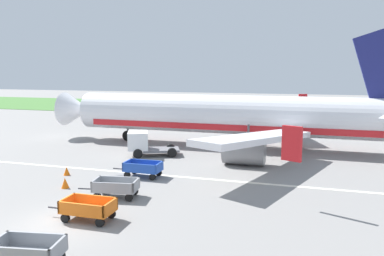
% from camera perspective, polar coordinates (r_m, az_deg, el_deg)
% --- Properties ---
extents(ground_plane, '(220.00, 220.00, 0.00)m').
position_cam_1_polar(ground_plane, '(19.82, -19.21, -13.40)').
color(ground_plane, gray).
extents(grass_strip, '(220.00, 28.00, 0.06)m').
position_cam_1_polar(grass_strip, '(74.28, 8.02, 2.91)').
color(grass_strip, '#477A38').
rests_on(grass_strip, ground).
extents(apron_stripe, '(120.00, 0.36, 0.01)m').
position_cam_1_polar(apron_stripe, '(27.45, -7.77, -6.82)').
color(apron_stripe, silver).
rests_on(apron_stripe, ground).
extents(airplane, '(37.54, 30.30, 11.34)m').
position_cam_1_polar(airplane, '(36.17, 6.80, 1.84)').
color(airplane, silver).
rests_on(airplane, ground).
extents(baggage_cart_second_in_row, '(3.62, 1.80, 1.07)m').
position_cam_1_polar(baggage_cart_second_in_row, '(16.00, -23.56, -16.76)').
color(baggage_cart_second_in_row, gray).
rests_on(baggage_cart_second_in_row, ground).
extents(baggage_cart_third_in_row, '(3.56, 1.42, 1.07)m').
position_cam_1_polar(baggage_cart_third_in_row, '(19.56, -15.41, -11.63)').
color(baggage_cart_third_in_row, orange).
rests_on(baggage_cart_third_in_row, ground).
extents(baggage_cart_fourth_in_row, '(3.62, 1.78, 1.07)m').
position_cam_1_polar(baggage_cart_fourth_in_row, '(22.54, -11.44, -8.78)').
color(baggage_cart_fourth_in_row, gray).
rests_on(baggage_cart_fourth_in_row, ground).
extents(baggage_cart_far_end, '(3.55, 1.40, 1.07)m').
position_cam_1_polar(baggage_cart_far_end, '(26.45, -7.43, -6.07)').
color(baggage_cart_far_end, '#234CB2').
rests_on(baggage_cart_far_end, ground).
extents(service_truck_beside_carts, '(4.77, 3.50, 2.10)m').
position_cam_1_polar(service_truck_beside_carts, '(32.81, -7.30, -2.31)').
color(service_truck_beside_carts, slate).
rests_on(service_truck_beside_carts, ground).
extents(traffic_cone_near_plane, '(0.45, 0.45, 0.59)m').
position_cam_1_polar(traffic_cone_near_plane, '(28.17, -18.39, -6.18)').
color(traffic_cone_near_plane, orange).
rests_on(traffic_cone_near_plane, ground).
extents(traffic_cone_mid_apron, '(0.50, 0.50, 0.65)m').
position_cam_1_polar(traffic_cone_mid_apron, '(25.17, -18.61, -7.87)').
color(traffic_cone_mid_apron, orange).
rests_on(traffic_cone_mid_apron, ground).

